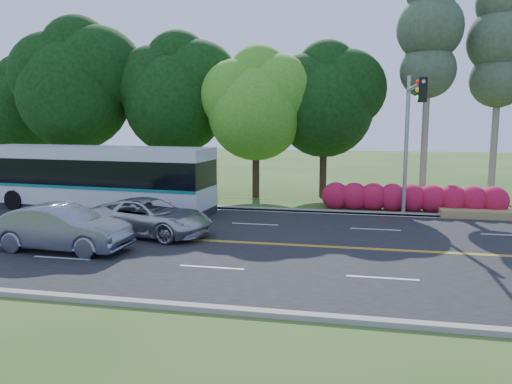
% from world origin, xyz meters
% --- Properties ---
extents(ground, '(120.00, 120.00, 0.00)m').
position_xyz_m(ground, '(0.00, 0.00, 0.00)').
color(ground, '#274B19').
rests_on(ground, ground).
extents(road, '(60.00, 14.00, 0.02)m').
position_xyz_m(road, '(0.00, 0.00, 0.01)').
color(road, black).
rests_on(road, ground).
extents(curb_north, '(60.00, 0.30, 0.15)m').
position_xyz_m(curb_north, '(0.00, 7.15, 0.07)').
color(curb_north, gray).
rests_on(curb_north, ground).
extents(curb_south, '(60.00, 0.30, 0.15)m').
position_xyz_m(curb_south, '(0.00, -7.15, 0.07)').
color(curb_south, gray).
rests_on(curb_south, ground).
extents(grass_verge, '(60.00, 4.00, 0.10)m').
position_xyz_m(grass_verge, '(0.00, 9.00, 0.05)').
color(grass_verge, '#274B19').
rests_on(grass_verge, ground).
extents(lane_markings, '(57.60, 13.82, 0.00)m').
position_xyz_m(lane_markings, '(-0.09, 0.00, 0.02)').
color(lane_markings, gold).
rests_on(lane_markings, road).
extents(tree_row, '(44.70, 9.10, 13.84)m').
position_xyz_m(tree_row, '(-5.15, 12.13, 6.73)').
color(tree_row, black).
rests_on(tree_row, ground).
extents(bougainvillea_hedge, '(9.50, 2.25, 1.50)m').
position_xyz_m(bougainvillea_hedge, '(7.18, 8.15, 0.72)').
color(bougainvillea_hedge, '#A90E3C').
rests_on(bougainvillea_hedge, ground).
extents(traffic_signal, '(0.42, 6.10, 7.00)m').
position_xyz_m(traffic_signal, '(6.49, 5.40, 4.67)').
color(traffic_signal, '#979AA0').
rests_on(traffic_signal, ground).
extents(transit_bus, '(13.22, 3.95, 3.41)m').
position_xyz_m(transit_bus, '(-9.70, 5.37, 1.71)').
color(transit_bus, silver).
rests_on(transit_bus, road).
extents(sedan, '(5.27, 2.04, 1.71)m').
position_xyz_m(sedan, '(-6.58, -2.55, 0.88)').
color(sedan, slate).
rests_on(sedan, road).
extents(suv, '(5.92, 3.62, 1.53)m').
position_xyz_m(suv, '(-4.46, 0.50, 0.79)').
color(suv, '#B8B9BD').
rests_on(suv, road).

